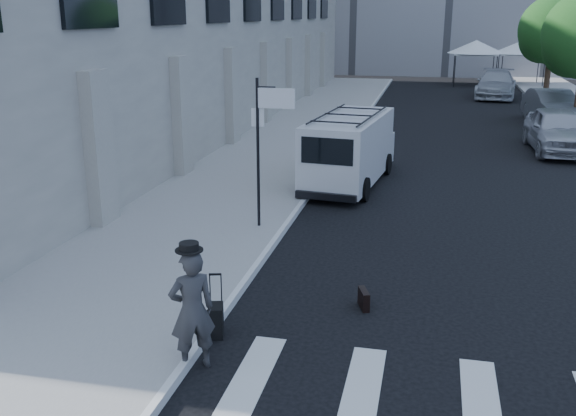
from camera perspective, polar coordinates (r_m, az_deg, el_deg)
The scene contains 13 objects.
ground at distance 12.09m, azimuth 5.40°, elevation -7.78°, with size 120.00×120.00×0.00m, color black.
sidewalk_left at distance 27.93m, azimuth 1.09°, elevation 6.69°, with size 4.50×48.00×0.15m, color gray.
sign_pole at distance 14.78m, azimuth -1.83°, elevation 7.64°, with size 1.03×0.07×3.50m.
tree_far at distance 40.55m, azimuth 22.27°, elevation 14.22°, with size 3.80×3.83×6.03m.
tent_left at distance 49.04m, azimuth 16.38°, elevation 13.56°, with size 4.00×4.00×3.20m.
tent_right at distance 49.81m, azimuth 20.12°, elevation 13.26°, with size 4.00×4.00×3.20m.
businessman at distance 9.48m, azimuth -8.53°, elevation -9.00°, with size 0.67×0.44×1.84m, color #333335.
briefcase at distance 11.59m, azimuth 6.75°, elevation -8.04°, with size 0.12×0.44×0.34m, color black.
suitcase at distance 10.61m, azimuth -6.41°, elevation -9.88°, with size 0.32×0.41×1.02m.
cargo_van at distance 19.69m, azimuth 5.55°, elevation 5.28°, with size 2.39×5.63×2.08m.
parked_car_a at distance 26.32m, azimuth 22.82°, elevation 6.40°, with size 1.95×4.84×1.65m, color #A7A8AF.
parked_car_b at distance 33.30m, azimuth 22.40°, elevation 8.34°, with size 1.67×4.79×1.58m, color #5B5E63.
parked_car_c at distance 42.40m, azimuth 18.01°, elevation 10.41°, with size 2.29×5.63×1.64m, color #AAADB2.
Camera 1 is at (1.32, -10.91, 5.04)m, focal length 40.00 mm.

